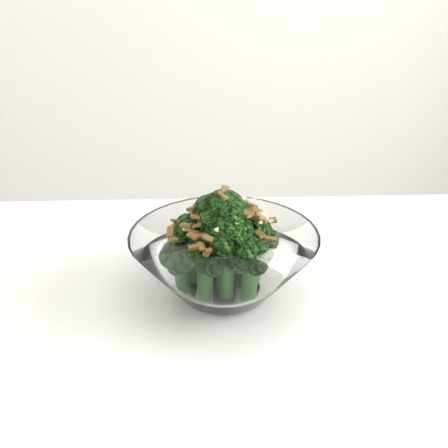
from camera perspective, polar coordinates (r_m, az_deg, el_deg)
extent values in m
cube|color=white|center=(0.43, 4.39, -21.66)|extent=(1.26, 0.89, 0.04)
cylinder|color=white|center=(0.52, 0.00, -7.61)|extent=(0.08, 0.08, 0.01)
cylinder|color=#1E4F15|center=(0.48, 2.92, -6.56)|extent=(0.02, 0.02, 0.04)
sphere|color=#17430C|center=(0.47, 3.01, -3.33)|extent=(0.04, 0.04, 0.04)
cylinder|color=#1E4F15|center=(0.51, 3.34, -4.44)|extent=(0.02, 0.02, 0.05)
sphere|color=#17430C|center=(0.49, 3.45, -1.04)|extent=(0.04, 0.04, 0.04)
cylinder|color=#1E4F15|center=(0.54, -0.01, -3.08)|extent=(0.02, 0.02, 0.04)
sphere|color=#17430C|center=(0.53, -0.01, -0.51)|extent=(0.03, 0.03, 0.03)
cylinder|color=#1E4F15|center=(0.50, -4.77, -6.17)|extent=(0.02, 0.02, 0.03)
sphere|color=#17430C|center=(0.49, -4.88, -3.59)|extent=(0.04, 0.04, 0.04)
cylinder|color=#1E4F15|center=(0.48, -2.18, -6.69)|extent=(0.02, 0.02, 0.04)
sphere|color=#17430C|center=(0.47, -2.24, -3.59)|extent=(0.04, 0.04, 0.04)
cylinder|color=#1E4F15|center=(0.52, -3.47, -4.23)|extent=(0.02, 0.02, 0.05)
sphere|color=#17430C|center=(0.50, -3.57, -0.94)|extent=(0.04, 0.04, 0.04)
cylinder|color=#1E4F15|center=(0.48, 0.29, -5.34)|extent=(0.02, 0.02, 0.06)
sphere|color=#17430C|center=(0.46, 0.30, -1.09)|extent=(0.04, 0.04, 0.04)
cylinder|color=#1E4F15|center=(0.50, 0.00, -3.52)|extent=(0.02, 0.02, 0.07)
sphere|color=#17430C|center=(0.48, 0.00, 1.40)|extent=(0.04, 0.04, 0.04)
cylinder|color=#1E4F15|center=(0.54, 3.77, -3.62)|extent=(0.02, 0.02, 0.04)
sphere|color=#17430C|center=(0.52, 3.86, -1.12)|extent=(0.03, 0.03, 0.03)
cube|color=olive|center=(0.46, -2.97, -0.15)|extent=(0.01, 0.01, 0.01)
cube|color=olive|center=(0.53, -1.98, 2.18)|extent=(0.01, 0.01, 0.01)
cube|color=olive|center=(0.45, -1.87, -3.28)|extent=(0.01, 0.01, 0.01)
cube|color=olive|center=(0.50, 3.76, 1.42)|extent=(0.01, 0.01, 0.00)
cube|color=olive|center=(0.46, -2.11, 0.86)|extent=(0.01, 0.01, 0.00)
cube|color=olive|center=(0.49, 3.47, 1.72)|extent=(0.01, 0.01, 0.01)
cube|color=olive|center=(0.47, 3.06, 1.36)|extent=(0.01, 0.01, 0.01)
cube|color=olive|center=(0.52, -2.92, 1.87)|extent=(0.01, 0.01, 0.01)
cube|color=olive|center=(0.49, -5.71, -0.27)|extent=(0.01, 0.01, 0.00)
cube|color=olive|center=(0.45, 1.36, -0.75)|extent=(0.01, 0.01, 0.01)
cube|color=olive|center=(0.49, -3.26, 1.60)|extent=(0.01, 0.01, 0.00)
cube|color=olive|center=(0.47, 4.09, 0.76)|extent=(0.01, 0.01, 0.01)
cube|color=olive|center=(0.49, 2.79, 1.90)|extent=(0.01, 0.01, 0.01)
cube|color=olive|center=(0.46, -2.42, 0.09)|extent=(0.01, 0.01, 0.01)
cube|color=olive|center=(0.46, -2.10, 1.16)|extent=(0.01, 0.01, 0.01)
cube|color=olive|center=(0.46, -2.89, -1.42)|extent=(0.02, 0.01, 0.01)
cube|color=olive|center=(0.46, 2.53, 1.18)|extent=(0.01, 0.01, 0.00)
cube|color=olive|center=(0.52, 0.62, 2.24)|extent=(0.01, 0.01, 0.01)
cube|color=olive|center=(0.49, -1.88, 2.73)|extent=(0.01, 0.01, 0.00)
cube|color=olive|center=(0.53, 2.34, 2.11)|extent=(0.01, 0.01, 0.00)
cube|color=olive|center=(0.51, -2.65, 2.07)|extent=(0.01, 0.01, 0.01)
cube|color=olive|center=(0.50, -3.65, 1.78)|extent=(0.01, 0.02, 0.01)
cube|color=olive|center=(0.46, -0.07, 3.27)|extent=(0.01, 0.01, 0.01)
cube|color=olive|center=(0.50, 2.71, 1.90)|extent=(0.01, 0.01, 0.01)
cube|color=olive|center=(0.46, -3.65, -0.78)|extent=(0.01, 0.01, 0.01)
cube|color=olive|center=(0.47, 0.12, 3.86)|extent=(0.01, 0.01, 0.01)
cube|color=olive|center=(0.47, 1.47, 2.97)|extent=(0.01, 0.01, 0.01)
cube|color=olive|center=(0.47, -4.33, -0.16)|extent=(0.01, 0.01, 0.01)
cube|color=olive|center=(0.45, -1.85, -1.64)|extent=(0.01, 0.01, 0.01)
cube|color=olive|center=(0.52, 2.41, 2.16)|extent=(0.01, 0.01, 0.01)
cube|color=olive|center=(0.51, 0.88, 2.18)|extent=(0.02, 0.01, 0.01)
cube|color=olive|center=(0.52, 0.83, 2.29)|extent=(0.01, 0.01, 0.01)
cube|color=olive|center=(0.50, 0.91, 2.67)|extent=(0.01, 0.01, 0.01)
cube|color=olive|center=(0.45, -3.45, -2.66)|extent=(0.01, 0.01, 0.01)
cube|color=olive|center=(0.49, 3.06, 2.27)|extent=(0.01, 0.01, 0.01)
cube|color=olive|center=(0.44, -1.78, -2.94)|extent=(0.01, 0.01, 0.01)
cube|color=olive|center=(0.53, -0.23, 2.47)|extent=(0.01, 0.01, 0.01)
cube|color=olive|center=(0.48, -6.14, -0.88)|extent=(0.01, 0.01, 0.01)
cube|color=olive|center=(0.51, -5.40, 0.35)|extent=(0.01, 0.01, 0.01)
cube|color=olive|center=(0.45, -2.59, -2.61)|extent=(0.01, 0.01, 0.01)
cube|color=olive|center=(0.46, -3.06, 0.81)|extent=(0.01, 0.01, 0.01)
cube|color=olive|center=(0.50, -0.04, 2.64)|extent=(0.01, 0.01, 0.01)
cube|color=olive|center=(0.51, 3.31, 1.74)|extent=(0.01, 0.01, 0.01)
cube|color=olive|center=(0.50, 5.63, 0.45)|extent=(0.01, 0.01, 0.00)
cube|color=olive|center=(0.48, 2.82, 1.60)|extent=(0.01, 0.01, 0.01)
cube|color=olive|center=(0.46, 4.13, -1.15)|extent=(0.01, 0.01, 0.00)
cube|color=olive|center=(0.47, 5.37, -1.72)|extent=(0.01, 0.01, 0.00)
cube|color=olive|center=(0.45, -3.51, -1.36)|extent=(0.01, 0.01, 0.01)
cube|color=olive|center=(0.48, 4.30, 0.65)|extent=(0.01, 0.01, 0.01)
cube|color=olive|center=(0.47, -5.84, -1.87)|extent=(0.01, 0.01, 0.00)
cube|color=olive|center=(0.52, -3.25, 1.54)|extent=(0.01, 0.01, 0.01)
cube|color=olive|center=(0.47, 1.47, 2.42)|extent=(0.01, 0.01, 0.01)
cube|color=olive|center=(0.48, -2.36, 2.07)|extent=(0.01, 0.01, 0.01)
cube|color=beige|center=(0.50, -4.78, 0.87)|extent=(0.00, 0.00, 0.00)
cube|color=beige|center=(0.45, 0.46, -0.72)|extent=(0.00, 0.00, 0.00)
cube|color=beige|center=(0.49, 5.44, 0.40)|extent=(0.00, 0.00, 0.00)
cube|color=beige|center=(0.47, -4.53, -0.61)|extent=(0.00, 0.00, 0.00)
cube|color=beige|center=(0.50, -3.01, 1.95)|extent=(0.00, 0.01, 0.00)
cube|color=beige|center=(0.50, 4.37, 1.03)|extent=(0.00, 0.00, 0.00)
cube|color=beige|center=(0.45, -0.84, -0.64)|extent=(0.01, 0.01, 0.00)
cube|color=beige|center=(0.50, 3.17, 1.79)|extent=(0.01, 0.01, 0.00)
cube|color=beige|center=(0.48, 0.53, 3.56)|extent=(0.01, 0.00, 0.00)
cube|color=beige|center=(0.47, 4.15, 0.26)|extent=(0.01, 0.00, 0.00)
cube|color=beige|center=(0.51, -3.27, 2.15)|extent=(0.00, 0.00, 0.00)
cube|color=beige|center=(0.46, 1.84, 0.25)|extent=(0.01, 0.01, 0.00)
cube|color=beige|center=(0.49, 4.62, 0.99)|extent=(0.01, 0.01, 0.00)
cube|color=beige|center=(0.45, 1.39, 0.06)|extent=(0.01, 0.00, 0.00)
cube|color=beige|center=(0.51, 3.92, 1.62)|extent=(0.01, 0.00, 0.00)
cube|color=beige|center=(0.51, 2.14, 2.37)|extent=(0.01, 0.01, 0.00)
cube|color=beige|center=(0.52, -1.60, 2.16)|extent=(0.00, 0.00, 0.00)
cube|color=beige|center=(0.52, 1.17, 2.28)|extent=(0.01, 0.01, 0.01)
cube|color=beige|center=(0.46, -2.69, -0.11)|extent=(0.00, 0.00, 0.00)
cube|color=beige|center=(0.48, 1.69, 2.90)|extent=(0.01, 0.01, 0.00)
cube|color=beige|center=(0.46, -1.17, 1.29)|extent=(0.00, 0.00, 0.00)
cube|color=beige|center=(0.45, 1.71, -0.88)|extent=(0.01, 0.01, 0.00)
cube|color=beige|center=(0.50, -1.97, 2.42)|extent=(0.00, 0.00, 0.00)
cube|color=beige|center=(0.53, 1.48, 1.94)|extent=(0.00, 0.00, 0.00)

